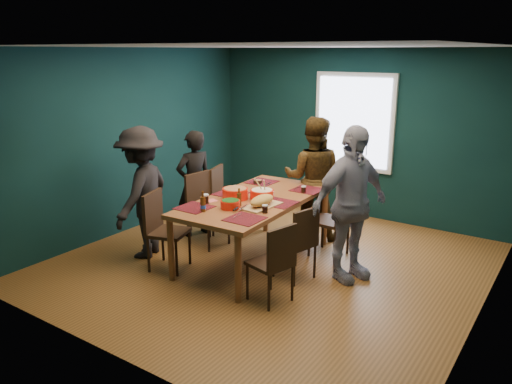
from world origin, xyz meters
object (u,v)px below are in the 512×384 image
(bowl_dumpling, at_px, (262,194))
(cutting_board, at_px, (262,202))
(chair_left_mid, at_px, (204,203))
(chair_right_mid, at_px, (300,238))
(person_back, at_px, (313,178))
(person_right, at_px, (350,204))
(chair_right_far, at_px, (336,216))
(dining_table, at_px, (254,204))
(person_near_left, at_px, (142,193))
(chair_left_near, at_px, (161,224))
(chair_left_far, at_px, (224,195))
(person_far_left, at_px, (194,184))
(bowl_salad, at_px, (235,193))
(bowl_herbs, at_px, (230,204))
(chair_right_near, at_px, (275,258))

(bowl_dumpling, xyz_separation_m, cutting_board, (0.18, -0.27, -0.00))
(chair_left_mid, bearing_deg, chair_right_mid, -2.66)
(chair_left_mid, bearing_deg, bowl_dumpling, 1.71)
(chair_right_mid, bearing_deg, person_back, 127.24)
(person_right, height_order, bowl_dumpling, person_right)
(chair_right_far, height_order, person_back, person_back)
(person_right, bearing_deg, dining_table, 123.43)
(chair_right_far, bearing_deg, person_back, 141.87)
(chair_right_mid, bearing_deg, person_near_left, -151.85)
(dining_table, bearing_deg, chair_left_mid, 169.97)
(bowl_dumpling, bearing_deg, chair_left_near, -137.90)
(chair_right_mid, distance_m, bowl_dumpling, 0.79)
(chair_left_far, xyz_separation_m, person_far_left, (-0.31, -0.29, 0.19))
(bowl_salad, xyz_separation_m, bowl_herbs, (0.19, -0.36, -0.02))
(bowl_herbs, bearing_deg, chair_right_far, 56.06)
(person_back, relative_size, person_near_left, 1.02)
(chair_left_far, height_order, person_back, person_back)
(bowl_dumpling, bearing_deg, person_back, 85.72)
(chair_left_near, bearing_deg, person_right, 9.69)
(person_back, height_order, person_near_left, person_back)
(person_near_left, bearing_deg, chair_right_near, 67.44)
(cutting_board, bearing_deg, dining_table, 143.42)
(person_near_left, height_order, bowl_dumpling, person_near_left)
(chair_left_near, relative_size, cutting_board, 1.50)
(person_back, bearing_deg, person_far_left, 11.28)
(bowl_salad, relative_size, bowl_herbs, 1.39)
(chair_left_near, xyz_separation_m, bowl_salad, (0.65, 0.68, 0.35))
(person_far_left, bearing_deg, chair_left_near, 40.40)
(dining_table, relative_size, bowl_dumpling, 7.65)
(chair_left_near, xyz_separation_m, bowl_herbs, (0.84, 0.32, 0.33))
(bowl_dumpling, bearing_deg, chair_right_far, 43.70)
(chair_right_mid, bearing_deg, bowl_dumpling, 178.53)
(chair_right_far, xyz_separation_m, cutting_board, (-0.54, -0.96, 0.34))
(chair_right_mid, distance_m, cutting_board, 0.63)
(bowl_herbs, bearing_deg, chair_left_near, -159.08)
(person_back, bearing_deg, chair_right_near, 86.95)
(chair_left_near, xyz_separation_m, chair_right_far, (1.65, 1.53, 0.00))
(person_far_left, xyz_separation_m, bowl_salad, (1.08, -0.46, 0.14))
(person_right, xyz_separation_m, bowl_salad, (-1.41, -0.35, -0.01))
(bowl_dumpling, bearing_deg, dining_table, -163.57)
(chair_left_mid, height_order, person_far_left, person_far_left)
(dining_table, bearing_deg, bowl_herbs, -92.79)
(chair_left_far, distance_m, cutting_board, 1.54)
(person_right, height_order, cutting_board, person_right)
(bowl_dumpling, distance_m, bowl_herbs, 0.54)
(person_back, bearing_deg, bowl_dumpling, 65.17)
(dining_table, xyz_separation_m, chair_right_near, (0.83, -0.82, -0.25))
(bowl_salad, bearing_deg, person_back, 74.30)
(chair_right_near, bearing_deg, bowl_dumpling, 145.54)
(chair_left_mid, bearing_deg, person_near_left, -108.92)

